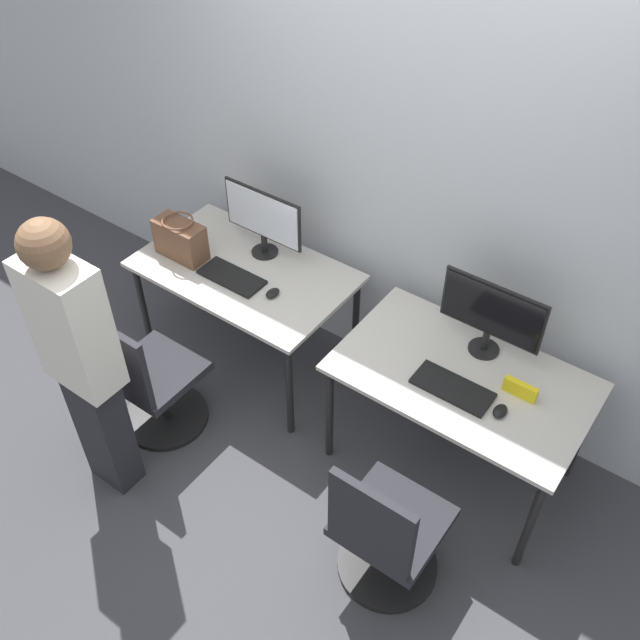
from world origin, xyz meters
The scene contains 15 objects.
ground_plane centered at (0.00, 0.00, 0.00)m, with size 20.00×20.00×0.00m, color #3D3D42.
wall_back centered at (0.00, 0.86, 1.40)m, with size 12.00×0.05×2.80m.
desk_left centered at (-0.68, 0.37, 0.63)m, with size 1.21×0.73×0.70m.
monitor_left centered at (-0.68, 0.55, 0.93)m, with size 0.51×0.15×0.41m.
keyboard_left centered at (-0.68, 0.26, 0.71)m, with size 0.38×0.16×0.02m.
mouse_left centered at (-0.41, 0.29, 0.72)m, with size 0.06×0.09×0.03m.
office_chair_left centered at (-0.76, -0.35, 0.34)m, with size 0.48×0.48×0.86m.
person_left centered at (-0.70, -0.72, 0.89)m, with size 0.36×0.21×1.63m.
desk_right centered at (0.68, 0.37, 0.63)m, with size 1.21×0.73×0.70m.
monitor_right centered at (0.68, 0.58, 0.93)m, with size 0.51×0.15×0.41m.
keyboard_right centered at (0.68, 0.25, 0.71)m, with size 0.38×0.16×0.02m.
mouse_right centered at (0.93, 0.25, 0.72)m, with size 0.06×0.09×0.03m.
office_chair_right centered at (0.74, -0.38, 0.34)m, with size 0.48×0.48×0.86m.
handbag centered at (-1.05, 0.26, 0.82)m, with size 0.30×0.18×0.25m.
placard_right centered at (0.95, 0.40, 0.74)m, with size 0.16×0.03×0.08m.
Camera 1 is at (1.48, -1.90, 3.20)m, focal length 40.00 mm.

